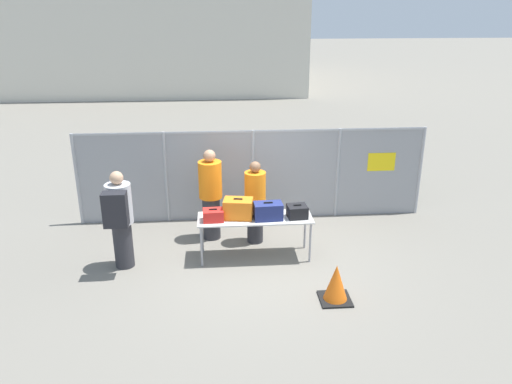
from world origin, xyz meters
TOP-DOWN VIEW (x-y plane):
  - ground_plane at (0.00, 0.00)m, footprint 120.00×120.00m
  - fence_section at (0.02, 1.88)m, footprint 7.36×0.07m
  - inspection_table at (-0.09, 0.10)m, footprint 2.06×0.67m
  - suitcase_red at (-0.84, 0.02)m, footprint 0.37×0.29m
  - suitcase_orange at (-0.39, 0.12)m, footprint 0.56×0.43m
  - suitcase_navy at (0.13, 0.02)m, footprint 0.52×0.33m
  - suitcase_black at (0.66, 0.05)m, footprint 0.37×0.35m
  - traveler_hooded at (-2.44, -0.12)m, footprint 0.44×0.68m
  - security_worker_near at (-0.04, 0.74)m, footprint 0.41×0.41m
  - security_worker_far at (-0.89, 0.97)m, footprint 0.45×0.45m
  - utility_trailer at (2.14, 3.71)m, footprint 3.98×2.07m
  - distant_hangar at (-3.89, 23.06)m, footprint 15.38×13.67m
  - traffic_cone at (1.06, -1.45)m, footprint 0.49×0.49m

SIDE VIEW (x-z plane):
  - ground_plane at x=0.00m, z-range 0.00..0.00m
  - traffic_cone at x=1.06m, z-range -0.02..0.60m
  - utility_trailer at x=2.14m, z-range 0.06..0.71m
  - inspection_table at x=-0.09m, z-range 0.33..1.13m
  - security_worker_near at x=-0.04m, z-range 0.03..1.67m
  - suitcase_red at x=-0.84m, z-range 0.78..1.01m
  - suitcase_black at x=0.66m, z-range 0.78..1.03m
  - security_worker_far at x=-0.89m, z-range 0.03..1.85m
  - suitcase_navy at x=0.13m, z-range 0.78..1.10m
  - suitcase_orange at x=-0.39m, z-range 0.78..1.15m
  - traveler_hooded at x=-2.44m, z-range 0.09..1.87m
  - fence_section at x=0.02m, z-range 0.05..2.01m
  - distant_hangar at x=-3.89m, z-range 0.00..7.76m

